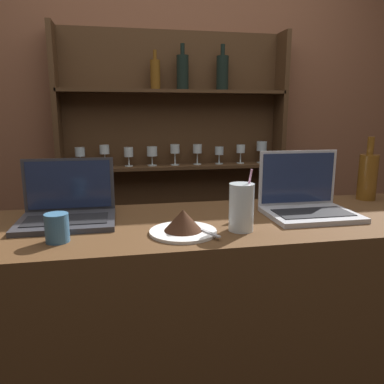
% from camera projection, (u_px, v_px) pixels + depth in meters
% --- Properties ---
extents(bar_counter, '(2.14, 0.58, 1.01)m').
position_uv_depth(bar_counter, '(218.00, 344.00, 1.45)').
color(bar_counter, '#4C3019').
rests_on(bar_counter, ground_plane).
extents(back_wall, '(7.00, 0.06, 2.70)m').
position_uv_depth(back_wall, '(171.00, 118.00, 2.48)').
color(back_wall, brown).
rests_on(back_wall, ground_plane).
extents(back_shelf, '(1.45, 0.18, 1.89)m').
position_uv_depth(back_shelf, '(175.00, 173.00, 2.48)').
color(back_shelf, '#472D19').
rests_on(back_shelf, ground_plane).
extents(laptop_near, '(0.33, 0.25, 0.22)m').
position_uv_depth(laptop_near, '(68.00, 209.00, 1.32)').
color(laptop_near, '#333338').
rests_on(laptop_near, bar_counter).
extents(laptop_far, '(0.32, 0.25, 0.23)m').
position_uv_depth(laptop_far, '(306.00, 201.00, 1.41)').
color(laptop_far, '#ADADB2').
rests_on(laptop_far, bar_counter).
extents(cake_plate, '(0.22, 0.22, 0.08)m').
position_uv_depth(cake_plate, '(183.00, 224.00, 1.19)').
color(cake_plate, white).
rests_on(cake_plate, bar_counter).
extents(water_glass, '(0.08, 0.08, 0.20)m').
position_uv_depth(water_glass, '(241.00, 207.00, 1.21)').
color(water_glass, silver).
rests_on(water_glass, bar_counter).
extents(wine_bottle_amber, '(0.08, 0.08, 0.28)m').
position_uv_depth(wine_bottle_amber, '(368.00, 176.00, 1.64)').
color(wine_bottle_amber, brown).
rests_on(wine_bottle_amber, bar_counter).
extents(coffee_cup, '(0.07, 0.07, 0.09)m').
position_uv_depth(coffee_cup, '(57.00, 228.00, 1.11)').
color(coffee_cup, '#38668C').
rests_on(coffee_cup, bar_counter).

